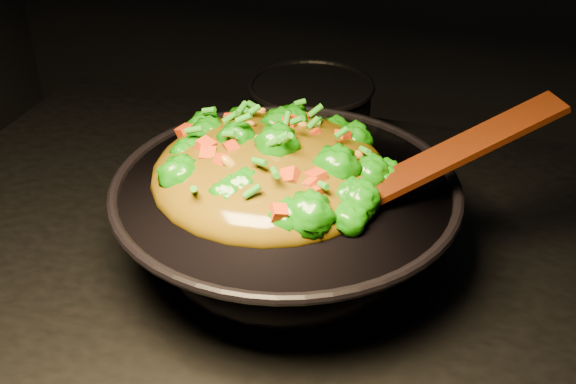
% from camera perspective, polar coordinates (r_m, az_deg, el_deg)
% --- Properties ---
extents(wok, '(0.50, 0.50, 0.12)m').
position_cam_1_polar(wok, '(0.92, -0.18, -2.62)').
color(wok, black).
rests_on(wok, stovetop).
extents(stir_fry, '(0.37, 0.37, 0.10)m').
position_cam_1_polar(stir_fry, '(0.88, -1.48, 3.97)').
color(stir_fry, '#156A07').
rests_on(stir_fry, wok).
extents(spatula, '(0.27, 0.19, 0.12)m').
position_cam_1_polar(spatula, '(0.86, 12.07, 2.60)').
color(spatula, '#391808').
rests_on(spatula, wok).
extents(back_pot, '(0.25, 0.25, 0.11)m').
position_cam_1_polar(back_pot, '(1.20, 1.77, 6.18)').
color(back_pot, black).
rests_on(back_pot, stovetop).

